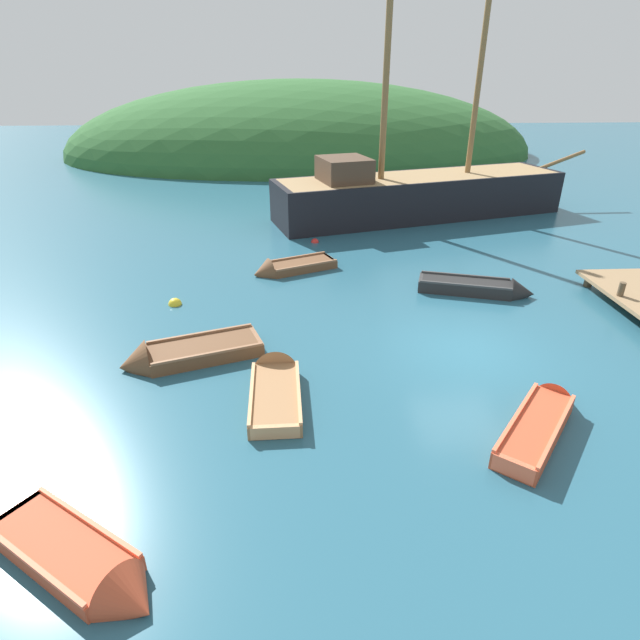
% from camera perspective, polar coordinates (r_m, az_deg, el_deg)
% --- Properties ---
extents(ground_plane, '(120.00, 120.00, 0.00)m').
position_cam_1_polar(ground_plane, '(14.99, 15.71, -3.21)').
color(ground_plane, '#285B70').
extents(shore_hill, '(40.01, 23.81, 12.10)m').
position_cam_1_polar(shore_hill, '(47.90, -2.22, 17.86)').
color(shore_hill, '#2D602D').
rests_on(shore_hill, ground).
extents(sailing_ship, '(17.50, 7.42, 11.85)m').
position_cam_1_polar(sailing_ship, '(27.78, 10.63, 12.79)').
color(sailing_ship, black).
rests_on(sailing_ship, ground).
extents(rowboat_far, '(3.37, 2.80, 1.01)m').
position_cam_1_polar(rowboat_far, '(9.70, -24.52, -23.58)').
color(rowboat_far, '#C64C2D').
rests_on(rowboat_far, ground).
extents(rowboat_outer_left, '(3.42, 2.30, 1.07)m').
position_cam_1_polar(rowboat_outer_left, '(19.95, -3.58, 5.64)').
color(rowboat_outer_left, brown).
rests_on(rowboat_outer_left, ground).
extents(rowboat_portside, '(3.93, 2.40, 1.23)m').
position_cam_1_polar(rowboat_portside, '(14.39, -15.12, -3.90)').
color(rowboat_portside, brown).
rests_on(rowboat_portside, ground).
extents(rowboat_near_dock, '(3.99, 2.07, 0.97)m').
position_cam_1_polar(rowboat_near_dock, '(18.79, 17.26, 3.27)').
color(rowboat_near_dock, black).
rests_on(rowboat_near_dock, ground).
extents(rowboat_outer_right, '(3.01, 3.42, 0.86)m').
position_cam_1_polar(rowboat_outer_right, '(12.50, 23.17, -10.25)').
color(rowboat_outer_right, '#C64C2D').
rests_on(rowboat_outer_right, ground).
extents(rowboat_center, '(1.23, 3.29, 1.11)m').
position_cam_1_polar(rowboat_center, '(12.74, -4.93, -7.31)').
color(rowboat_center, '#9E7047').
rests_on(rowboat_center, ground).
extents(buoy_yellow, '(0.44, 0.44, 0.44)m').
position_cam_1_polar(buoy_yellow, '(17.80, -15.71, 1.67)').
color(buoy_yellow, yellow).
rests_on(buoy_yellow, ground).
extents(buoy_red, '(0.34, 0.34, 0.34)m').
position_cam_1_polar(buoy_red, '(23.34, -0.57, 8.59)').
color(buoy_red, red).
rests_on(buoy_red, ground).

